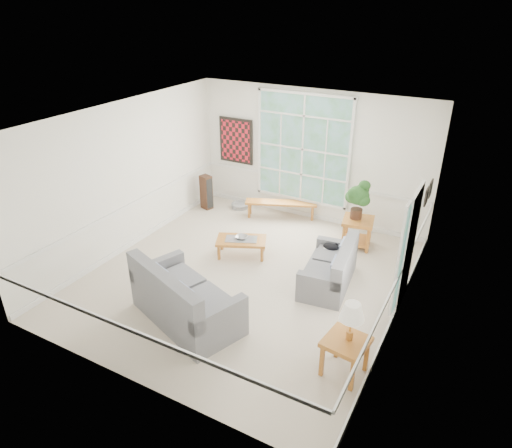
{
  "coord_description": "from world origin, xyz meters",
  "views": [
    {
      "loc": [
        3.62,
        -6.27,
        4.75
      ],
      "look_at": [
        0.1,
        0.2,
        1.05
      ],
      "focal_mm": 32.0,
      "sensor_mm": 36.0,
      "label": 1
    }
  ],
  "objects": [
    {
      "name": "window_back",
      "position": [
        -0.2,
        2.96,
        1.65
      ],
      "size": [
        2.3,
        0.08,
        2.4
      ],
      "primitive_type": "cube",
      "color": "white",
      "rests_on": "wall_back"
    },
    {
      "name": "wall_front",
      "position": [
        0.0,
        -3.0,
        1.5
      ],
      "size": [
        5.5,
        0.02,
        3.0
      ],
      "primitive_type": "cube",
      "color": "white",
      "rests_on": "ground"
    },
    {
      "name": "cat",
      "position": [
        1.27,
        1.03,
        0.49
      ],
      "size": [
        0.36,
        0.3,
        0.14
      ],
      "primitive_type": "ellipsoid",
      "rotation": [
        0.0,
        0.0,
        -0.29
      ],
      "color": "black",
      "rests_on": "loveseat_right"
    },
    {
      "name": "table_lamp",
      "position": [
        2.42,
        -1.43,
        0.87
      ],
      "size": [
        0.43,
        0.43,
        0.58
      ],
      "primitive_type": null,
      "rotation": [
        0.0,
        0.0,
        -0.35
      ],
      "color": "white",
      "rests_on": "side_table"
    },
    {
      "name": "wall_right",
      "position": [
        2.75,
        0.0,
        1.5
      ],
      "size": [
        0.02,
        6.0,
        3.0
      ],
      "primitive_type": "cube",
      "color": "white",
      "rests_on": "ground"
    },
    {
      "name": "loveseat_right",
      "position": [
        1.42,
        0.51,
        0.4
      ],
      "size": [
        0.95,
        1.58,
        0.81
      ],
      "primitive_type": "cube",
      "rotation": [
        0.0,
        0.0,
        0.12
      ],
      "color": "slate",
      "rests_on": "floor"
    },
    {
      "name": "window_bench",
      "position": [
        -0.56,
        2.65,
        0.2
      ],
      "size": [
        1.67,
        0.95,
        0.39
      ],
      "primitive_type": "cube",
      "rotation": [
        0.0,
        0.0,
        0.39
      ],
      "color": "#A96525",
      "rests_on": "floor"
    },
    {
      "name": "wall_left",
      "position": [
        -2.75,
        0.0,
        1.5
      ],
      "size": [
        0.02,
        6.0,
        3.0
      ],
      "primitive_type": "cube",
      "color": "white",
      "rests_on": "ground"
    },
    {
      "name": "door_sidelight",
      "position": [
        2.71,
        -0.03,
        1.15
      ],
      "size": [
        0.08,
        0.26,
        1.9
      ],
      "primitive_type": "cube",
      "color": "white",
      "rests_on": "wall_right"
    },
    {
      "name": "loveseat_front",
      "position": [
        -0.22,
        -1.53,
        0.52
      ],
      "size": [
        2.13,
        1.58,
        1.03
      ],
      "primitive_type": "cube",
      "rotation": [
        0.0,
        0.0,
        -0.35
      ],
      "color": "slate",
      "rests_on": "floor"
    },
    {
      "name": "wall_back",
      "position": [
        0.0,
        3.0,
        1.5
      ],
      "size": [
        5.5,
        0.02,
        3.0
      ],
      "primitive_type": "cube",
      "color": "white",
      "rests_on": "ground"
    },
    {
      "name": "wall_art",
      "position": [
        -1.95,
        2.95,
        1.6
      ],
      "size": [
        0.9,
        0.06,
        1.1
      ],
      "primitive_type": "cube",
      "color": "maroon",
      "rests_on": "wall_back"
    },
    {
      "name": "pet_bed",
      "position": [
        -1.69,
        2.65,
        0.06
      ],
      "size": [
        0.53,
        0.53,
        0.13
      ],
      "primitive_type": "cylinder",
      "rotation": [
        0.0,
        0.0,
        -0.25
      ],
      "color": "gray",
      "rests_on": "floor"
    },
    {
      "name": "ceiling",
      "position": [
        0.0,
        0.0,
        3.0
      ],
      "size": [
        5.5,
        6.0,
        0.02
      ],
      "primitive_type": "cube",
      "color": "white",
      "rests_on": "ground"
    },
    {
      "name": "entry_door",
      "position": [
        2.71,
        0.6,
        1.05
      ],
      "size": [
        0.08,
        0.9,
        2.1
      ],
      "primitive_type": "cube",
      "color": "white",
      "rests_on": "floor"
    },
    {
      "name": "side_table",
      "position": [
        2.4,
        -1.47,
        0.29
      ],
      "size": [
        0.64,
        0.64,
        0.58
      ],
      "primitive_type": "cube",
      "rotation": [
        0.0,
        0.0,
        -0.14
      ],
      "color": "#A96525",
      "rests_on": "floor"
    },
    {
      "name": "floor_speaker",
      "position": [
        -2.4,
        2.24,
        0.43
      ],
      "size": [
        0.32,
        0.28,
        0.85
      ],
      "primitive_type": "cube",
      "rotation": [
        0.0,
        0.0,
        -0.31
      ],
      "color": "#382014",
      "rests_on": "floor"
    },
    {
      "name": "houseplant",
      "position": [
        1.37,
        2.19,
        1.03
      ],
      "size": [
        0.5,
        0.5,
        0.83
      ],
      "primitive_type": null,
      "rotation": [
        0.0,
        0.0,
        0.03
      ],
      "color": "#234E1E",
      "rests_on": "end_table"
    },
    {
      "name": "wall_frame_far",
      "position": [
        2.71,
        2.15,
        1.55
      ],
      "size": [
        0.04,
        0.26,
        0.32
      ],
      "primitive_type": "cube",
      "color": "black",
      "rests_on": "wall_right"
    },
    {
      "name": "end_table",
      "position": [
        1.45,
        2.15,
        0.31
      ],
      "size": [
        0.72,
        0.72,
        0.62
      ],
      "primitive_type": "cube",
      "rotation": [
        0.0,
        0.0,
        0.19
      ],
      "color": "#A96525",
      "rests_on": "floor"
    },
    {
      "name": "coffee_table",
      "position": [
        -0.48,
        0.65,
        0.18
      ],
      "size": [
        1.12,
        0.9,
        0.37
      ],
      "primitive_type": "cube",
      "rotation": [
        0.0,
        0.0,
        0.42
      ],
      "color": "#A96525",
      "rests_on": "floor"
    },
    {
      "name": "pewter_bowl",
      "position": [
        -0.49,
        0.68,
        0.4
      ],
      "size": [
        0.32,
        0.32,
        0.07
      ],
      "primitive_type": "imported",
      "rotation": [
        0.0,
        0.0,
        0.11
      ],
      "color": "gray",
      "rests_on": "coffee_table"
    },
    {
      "name": "floor",
      "position": [
        0.0,
        0.0,
        -0.01
      ],
      "size": [
        5.5,
        6.0,
        0.01
      ],
      "primitive_type": "cube",
      "color": "beige",
      "rests_on": "ground"
    },
    {
      "name": "wall_frame_near",
      "position": [
        2.71,
        1.75,
        1.55
      ],
      "size": [
        0.04,
        0.26,
        0.32
      ],
      "primitive_type": "cube",
      "color": "black",
      "rests_on": "wall_right"
    }
  ]
}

